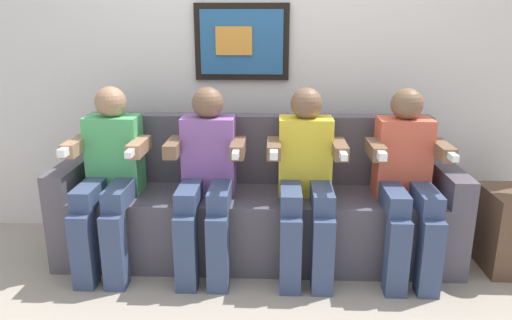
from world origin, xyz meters
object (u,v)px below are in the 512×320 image
Objects in this scene: person_leftmost at (110,173)px; person_left_center at (207,174)px; person_right_center at (306,175)px; person_rightmost at (406,177)px; couch at (257,210)px.

person_leftmost and person_left_center have the same top height.
person_right_center is at bearing 0.00° from person_leftmost.
person_rightmost is (0.59, 0.00, 0.00)m from person_right_center.
person_right_center is at bearing -0.05° from person_left_center.
person_rightmost is at bearing 0.00° from person_right_center.
person_rightmost is (0.89, -0.17, 0.29)m from couch.
person_right_center is at bearing 180.00° from person_rightmost.
person_leftmost is at bearing -179.95° from person_left_center.
person_left_center is 1.00× the size of person_rightmost.
person_left_center is (0.59, 0.00, -0.00)m from person_leftmost.
person_leftmost and person_rightmost have the same top height.
person_leftmost is 0.59m from person_left_center.
person_leftmost is 1.18m from person_right_center.
person_left_center is at bearing 179.98° from person_rightmost.
person_rightmost is at bearing 0.00° from person_leftmost.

